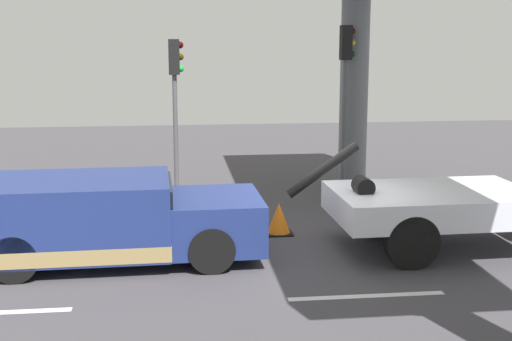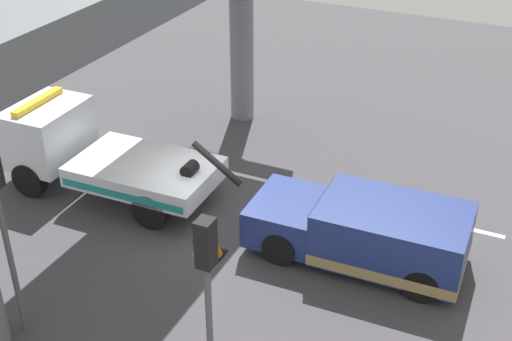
{
  "view_description": "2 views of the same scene",
  "coord_description": "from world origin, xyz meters",
  "px_view_note": "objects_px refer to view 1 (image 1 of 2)",
  "views": [
    {
      "loc": [
        -3.09,
        -12.91,
        4.2
      ],
      "look_at": [
        -1.6,
        -0.57,
        1.78
      ],
      "focal_mm": 49.28,
      "sensor_mm": 36.0,
      "label": 1
    },
    {
      "loc": [
        -7.58,
        13.32,
        10.24
      ],
      "look_at": [
        -1.48,
        0.19,
        1.9
      ],
      "focal_mm": 48.34,
      "sensor_mm": 36.0,
      "label": 2
    }
  ],
  "objects_px": {
    "traffic_light_near": "(175,82)",
    "traffic_cone_orange": "(279,219)",
    "towed_van_green": "(108,220)",
    "traffic_light_far": "(346,72)"
  },
  "relations": [
    {
      "from": "traffic_light_near",
      "to": "traffic_cone_orange",
      "type": "bearing_deg",
      "value": -62.15
    },
    {
      "from": "towed_van_green",
      "to": "traffic_light_far",
      "type": "relative_size",
      "value": 1.18
    },
    {
      "from": "towed_van_green",
      "to": "traffic_light_far",
      "type": "bearing_deg",
      "value": 42.76
    },
    {
      "from": "traffic_light_near",
      "to": "traffic_light_far",
      "type": "height_order",
      "value": "traffic_light_far"
    },
    {
      "from": "towed_van_green",
      "to": "traffic_light_far",
      "type": "distance_m",
      "value": 8.33
    },
    {
      "from": "traffic_cone_orange",
      "to": "traffic_light_far",
      "type": "bearing_deg",
      "value": 59.07
    },
    {
      "from": "traffic_light_near",
      "to": "traffic_light_far",
      "type": "bearing_deg",
      "value": 0.0
    },
    {
      "from": "traffic_light_far",
      "to": "traffic_cone_orange",
      "type": "xyz_separation_m",
      "value": [
        -2.39,
        -3.99,
        -2.9
      ]
    },
    {
      "from": "towed_van_green",
      "to": "traffic_light_near",
      "type": "height_order",
      "value": "traffic_light_near"
    },
    {
      "from": "towed_van_green",
      "to": "traffic_light_far",
      "type": "xyz_separation_m",
      "value": [
        5.84,
        5.4,
        2.44
      ]
    }
  ]
}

